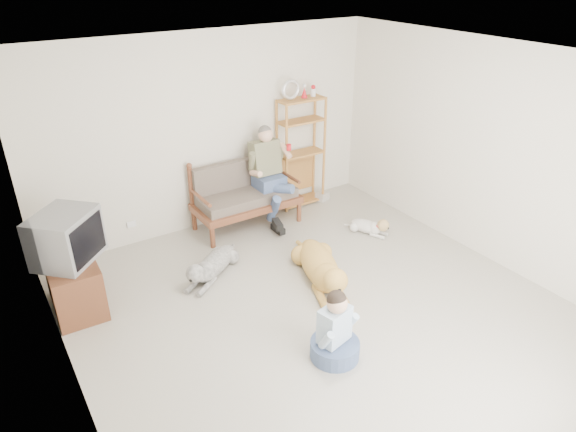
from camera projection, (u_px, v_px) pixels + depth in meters
floor at (328, 318)px, 5.58m from camera, size 5.50×5.50×0.00m
ceiling at (339, 65)px, 4.34m from camera, size 5.50×5.50×0.00m
wall_back at (211, 133)px, 7.01m from camera, size 5.00×0.00×5.00m
wall_left at (61, 289)px, 3.75m from camera, size 0.00×5.50×5.50m
wall_right at (498, 157)px, 6.17m from camera, size 0.00×5.50×5.50m
loveseat at (244, 193)px, 7.32m from camera, size 1.50×0.70×0.95m
man at (272, 182)px, 7.24m from camera, size 0.54×0.77×1.25m
etagere at (301, 152)px, 7.75m from camera, size 0.74×0.33×1.97m
book_stack at (322, 196)px, 8.22m from camera, size 0.24×0.21×0.13m
tv_stand at (74, 284)px, 5.64m from camera, size 0.53×0.92×0.60m
crt_tv at (66, 238)px, 5.40m from camera, size 0.84×0.84×0.55m
wall_outlet at (132, 224)px, 6.88m from camera, size 0.12×0.02×0.08m
golden_retriever at (322, 269)px, 6.10m from camera, size 0.75×1.56×0.49m
shaggy_dog at (211, 266)px, 6.25m from camera, size 1.00×0.80×0.36m
terrier at (371, 226)px, 7.22m from camera, size 0.38×0.67×0.27m
child at (335, 334)px, 4.94m from camera, size 0.49×0.49×0.77m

